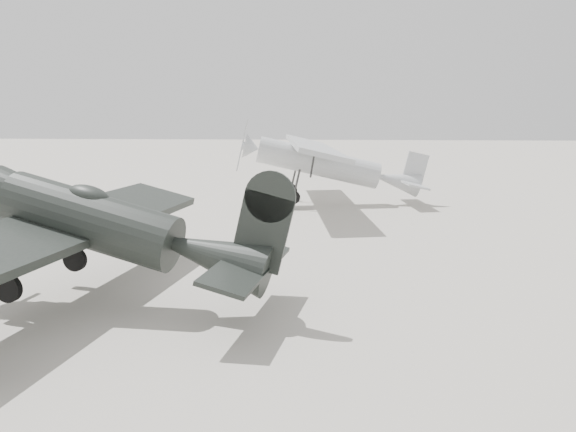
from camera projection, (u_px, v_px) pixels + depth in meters
name	position (u px, v px, depth m)	size (l,w,h in m)	color
ground	(253.00, 300.00, 13.52)	(160.00, 160.00, 0.00)	#B0A89C
lowwing_monoplane	(107.00, 226.00, 12.71)	(8.03, 11.20, 3.59)	black
highwing_monoplane	(326.00, 159.00, 27.02)	(9.03, 12.70, 3.59)	#A0A3A5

